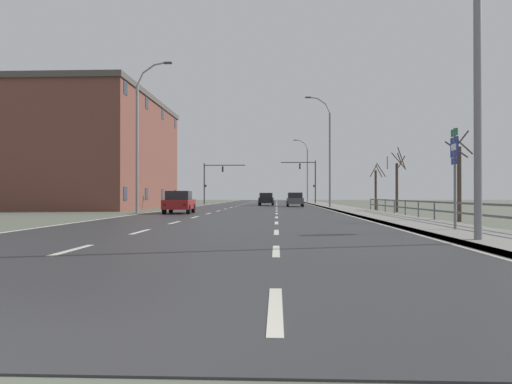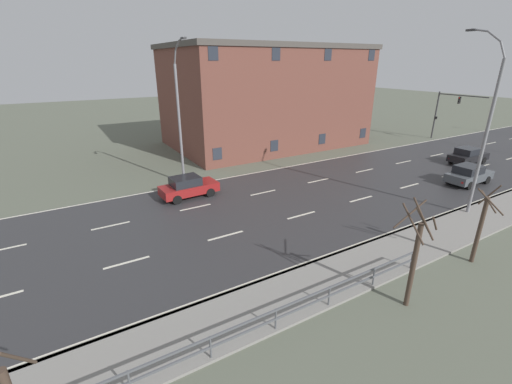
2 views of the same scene
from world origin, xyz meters
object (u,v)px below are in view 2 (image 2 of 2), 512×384
object	(u,v)px
street_lamp_midground	(484,130)
car_mid_centre	(468,156)
traffic_signal_left	(446,108)
car_near_left	(188,187)
car_near_right	(469,174)
brick_building	(265,96)
street_lamp_left_bank	(180,118)

from	to	relation	value
street_lamp_midground	car_mid_centre	bearing A→B (deg)	118.95
traffic_signal_left	car_near_left	world-z (taller)	traffic_signal_left
car_near_right	car_mid_centre	xyz separation A→B (m)	(-3.31, 5.83, 0.00)
traffic_signal_left	brick_building	bearing A→B (deg)	-116.15
street_lamp_midground	car_near_right	distance (m)	7.98
street_lamp_midground	car_near_right	world-z (taller)	street_lamp_midground
street_lamp_midground	car_near_right	bearing A→B (deg)	118.28
street_lamp_midground	street_lamp_left_bank	world-z (taller)	street_lamp_midground
street_lamp_midground	brick_building	size ratio (longest dim) A/B	0.52
brick_building	car_mid_centre	bearing A→B (deg)	34.42
car_near_right	brick_building	distance (m)	22.31
street_lamp_left_bank	traffic_signal_left	size ratio (longest dim) A/B	1.83
street_lamp_left_bank	car_mid_centre	size ratio (longest dim) A/B	2.61
car_near_right	car_near_left	world-z (taller)	same
street_lamp_midground	car_near_left	size ratio (longest dim) A/B	2.65
car_mid_centre	brick_building	xyz separation A→B (m)	(-17.59, -12.05, 4.69)
brick_building	street_lamp_midground	bearing A→B (deg)	1.16
car_near_right	street_lamp_midground	bearing A→B (deg)	-61.52
street_lamp_left_bank	car_near_right	xyz separation A→B (m)	(11.79, 19.55, -4.47)
street_lamp_left_bank	brick_building	distance (m)	16.14
car_near_left	car_near_right	bearing A→B (deg)	63.92
car_near_right	traffic_signal_left	bearing A→B (deg)	129.14
car_mid_centre	car_near_left	bearing A→B (deg)	-100.61
car_mid_centre	car_near_left	xyz separation A→B (m)	(-5.45, -26.15, 0.00)
traffic_signal_left	brick_building	xyz separation A→B (m)	(-9.80, -19.96, 1.61)
street_lamp_left_bank	traffic_signal_left	distance (m)	33.32
car_near_left	brick_building	xyz separation A→B (m)	(-12.14, 14.10, 4.69)
car_near_left	brick_building	size ratio (longest dim) A/B	0.19
traffic_signal_left	car_mid_centre	distance (m)	11.52
street_lamp_midground	car_near_left	xyz separation A→B (m)	(-11.85, -14.59, -4.62)
car_near_right	car_mid_centre	size ratio (longest dim) A/B	0.99
car_mid_centre	brick_building	size ratio (longest dim) A/B	0.19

